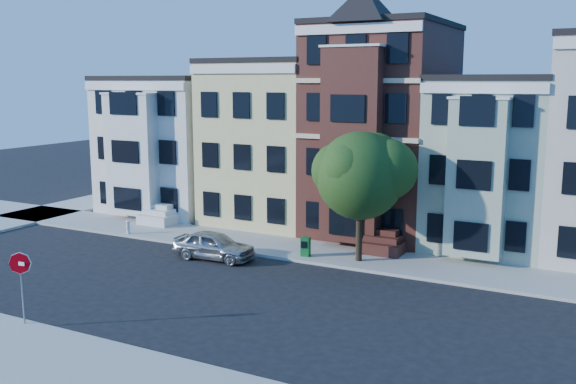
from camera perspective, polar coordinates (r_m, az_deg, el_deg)
The scene contains 12 objects.
ground at distance 26.71m, azimuth -2.44°, elevation -9.85°, with size 120.00×120.00×0.00m, color black.
far_sidewalk at distance 33.51m, azimuth 4.47°, elevation -5.60°, with size 60.00×4.00×0.15m, color #9E9B93.
near_sidewalk at distance 20.71m, azimuth -14.09°, elevation -16.03°, with size 60.00×4.00×0.15m, color #9E9B93.
house_white at distance 45.79m, azimuth -9.64°, elevation 4.11°, with size 8.00×9.00×9.00m, color silver.
house_yellow at distance 41.40m, azimuth -0.79°, elevation 4.34°, with size 7.00×9.00×10.00m, color #D8CC86.
house_brown at distance 38.48m, azimuth 8.45°, elevation 5.30°, with size 7.00×9.00×12.00m, color #421D16.
house_green at distance 37.00m, azimuth 17.93°, elevation 2.41°, with size 6.00×9.00×9.00m, color #99A891.
street_tree at distance 31.51m, azimuth 6.43°, elevation 0.92°, with size 6.85×6.85×7.97m, color #2E531E, non-canonical shape.
parked_car at distance 32.98m, azimuth -6.60°, elevation -4.72°, with size 1.72×4.27×1.46m, color #A7AAAE.
newspaper_box at distance 32.86m, azimuth 1.58°, elevation -4.88°, with size 0.44×0.39×0.98m, color #116125.
fire_hydrant at distance 38.70m, azimuth -14.02°, elevation -3.15°, with size 0.23×0.23×0.64m, color silver.
stop_sign at distance 25.63m, azimuth -22.59°, elevation -7.51°, with size 0.84×0.12×3.07m, color #BF000A, non-canonical shape.
Camera 1 is at (12.68, -21.70, 9.04)m, focal length 40.00 mm.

